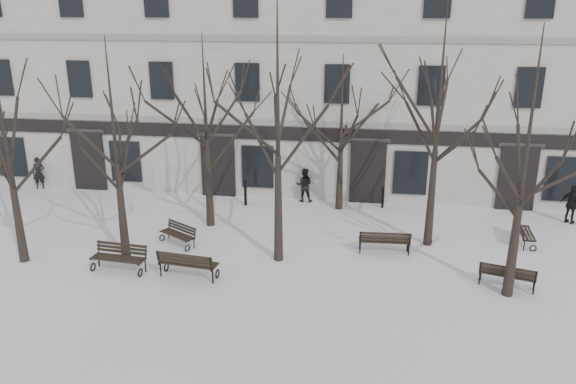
% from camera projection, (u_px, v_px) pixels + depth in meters
% --- Properties ---
extents(ground, '(100.00, 100.00, 0.00)m').
position_uv_depth(ground, '(259.00, 274.00, 18.99)').
color(ground, white).
rests_on(ground, ground).
extents(building, '(40.40, 10.20, 11.40)m').
position_uv_depth(building, '(305.00, 68.00, 29.41)').
color(building, beige).
rests_on(building, ground).
extents(tree_0, '(5.59, 5.59, 7.98)m').
position_uv_depth(tree_0, '(2.00, 123.00, 18.44)').
color(tree_0, black).
rests_on(tree_0, ground).
extents(tree_1, '(5.43, 5.43, 7.75)m').
position_uv_depth(tree_1, '(113.00, 125.00, 18.75)').
color(tree_1, black).
rests_on(tree_1, ground).
extents(tree_2, '(6.44, 6.44, 9.19)m').
position_uv_depth(tree_2, '(278.00, 99.00, 18.27)').
color(tree_2, black).
rests_on(tree_2, ground).
extents(tree_3, '(5.75, 5.75, 8.21)m').
position_uv_depth(tree_3, '(529.00, 135.00, 16.02)').
color(tree_3, black).
rests_on(tree_3, ground).
extents(tree_4, '(5.38, 5.38, 7.69)m').
position_uv_depth(tree_4, '(205.00, 110.00, 21.75)').
color(tree_4, black).
rests_on(tree_4, ground).
extents(tree_5, '(4.74, 4.74, 6.78)m').
position_uv_depth(tree_5, '(342.00, 115.00, 23.84)').
color(tree_5, black).
rests_on(tree_5, ground).
extents(tree_6, '(6.17, 6.17, 8.81)m').
position_uv_depth(tree_6, '(440.00, 100.00, 19.65)').
color(tree_6, black).
rests_on(tree_6, ground).
extents(bench_0, '(1.93, 0.85, 0.94)m').
position_uv_depth(bench_0, '(119.00, 257.00, 19.10)').
color(bench_0, black).
rests_on(bench_0, ground).
extents(bench_1, '(2.05, 0.96, 1.00)m').
position_uv_depth(bench_1, '(187.00, 263.00, 18.56)').
color(bench_1, black).
rests_on(bench_1, ground).
extents(bench_2, '(1.81, 1.06, 0.87)m').
position_uv_depth(bench_2, '(507.00, 275.00, 17.92)').
color(bench_2, black).
rests_on(bench_2, ground).
extents(bench_3, '(1.63, 1.32, 0.80)m').
position_uv_depth(bench_3, '(179.00, 234.00, 21.26)').
color(bench_3, black).
rests_on(bench_3, ground).
extents(bench_4, '(1.88, 0.75, 0.93)m').
position_uv_depth(bench_4, '(384.00, 241.00, 20.44)').
color(bench_4, black).
rests_on(bench_4, ground).
extents(bench_5, '(0.69, 1.64, 0.81)m').
position_uv_depth(bench_5, '(524.00, 232.00, 21.38)').
color(bench_5, black).
rests_on(bench_5, ground).
extents(bollard_a, '(0.15, 0.15, 1.20)m').
position_uv_depth(bollard_a, '(245.00, 192.00, 25.38)').
color(bollard_a, black).
rests_on(bollard_a, ground).
extents(bollard_b, '(0.13, 0.13, 1.01)m').
position_uv_depth(bollard_b, '(383.00, 196.00, 25.09)').
color(bollard_b, black).
rests_on(bollard_b, ground).
extents(pedestrian_a, '(0.67, 0.56, 1.58)m').
position_uv_depth(pedestrian_a, '(41.00, 188.00, 27.96)').
color(pedestrian_a, black).
rests_on(pedestrian_a, ground).
extents(pedestrian_b, '(0.80, 0.63, 1.58)m').
position_uv_depth(pedestrian_b, '(304.00, 201.00, 26.09)').
color(pedestrian_b, black).
rests_on(pedestrian_b, ground).
extents(pedestrian_c, '(1.00, 0.94, 1.66)m').
position_uv_depth(pedestrian_c, '(569.00, 223.00, 23.46)').
color(pedestrian_c, black).
rests_on(pedestrian_c, ground).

